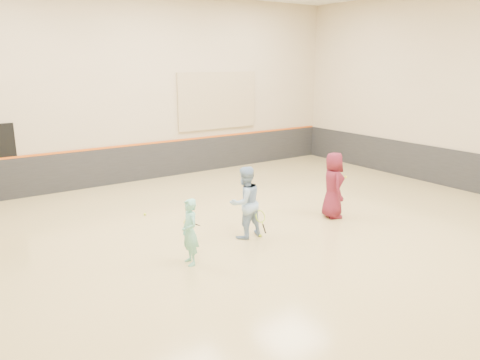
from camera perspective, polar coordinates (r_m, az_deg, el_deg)
room at (r=10.85m, az=1.42°, el=-2.12°), size 15.04×12.04×6.22m
wainscot_back at (r=15.98m, az=-11.24°, el=2.19°), size 14.90×0.04×1.20m
wainscot_right at (r=16.31m, az=23.20°, el=1.55°), size 0.04×11.90×1.20m
accent_stripe at (r=15.85m, az=-11.34°, el=4.38°), size 14.90×0.03×0.06m
acoustic_panel at (r=16.97m, az=-2.72°, el=9.64°), size 3.20×0.08×2.00m
girl at (r=9.17m, az=-6.14°, el=-6.31°), size 0.38×0.52×1.33m
instructor at (r=10.44m, az=0.61°, el=-2.75°), size 0.83×0.67×1.64m
young_man at (r=12.03m, az=11.28°, el=-0.61°), size 0.84×0.97×1.68m
held_racket at (r=10.50m, az=2.50°, el=-4.46°), size 0.30×0.30×0.61m
spare_racket at (r=11.68m, az=-6.22°, el=-5.02°), size 0.64×0.64×0.06m
ball_under_racket at (r=10.70m, az=2.50°, el=-6.78°), size 0.07×0.07×0.07m
ball_in_hand at (r=11.95m, az=12.74°, el=0.37°), size 0.07×0.07×0.07m
ball_beside_spare at (r=12.37m, az=-11.53°, el=-4.10°), size 0.07×0.07×0.07m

